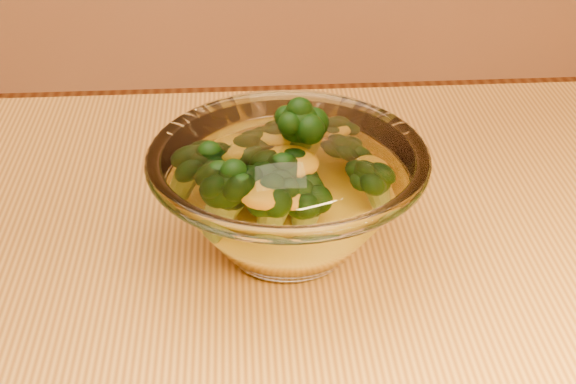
{
  "coord_description": "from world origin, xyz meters",
  "views": [
    {
      "loc": [
        -0.07,
        -0.35,
        1.11
      ],
      "look_at": [
        -0.04,
        0.13,
        0.8
      ],
      "focal_mm": 50.0,
      "sensor_mm": 36.0,
      "label": 1
    }
  ],
  "objects": [
    {
      "name": "glass_bowl",
      "position": [
        -0.04,
        0.13,
        0.8
      ],
      "size": [
        0.2,
        0.2,
        0.09
      ],
      "color": "white",
      "rests_on": "table"
    },
    {
      "name": "cheese_sauce",
      "position": [
        -0.04,
        0.13,
        0.78
      ],
      "size": [
        0.11,
        0.11,
        0.03
      ],
      "primitive_type": "ellipsoid",
      "color": "yellow",
      "rests_on": "glass_bowl"
    },
    {
      "name": "broccoli_heap",
      "position": [
        -0.04,
        0.14,
        0.81
      ],
      "size": [
        0.14,
        0.13,
        0.08
      ],
      "color": "black",
      "rests_on": "cheese_sauce"
    }
  ]
}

